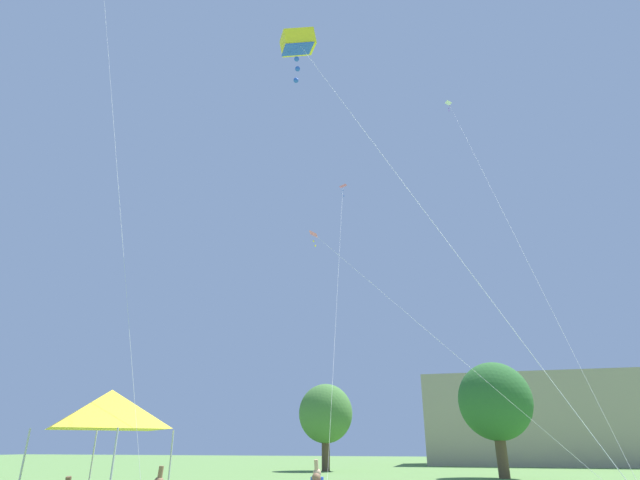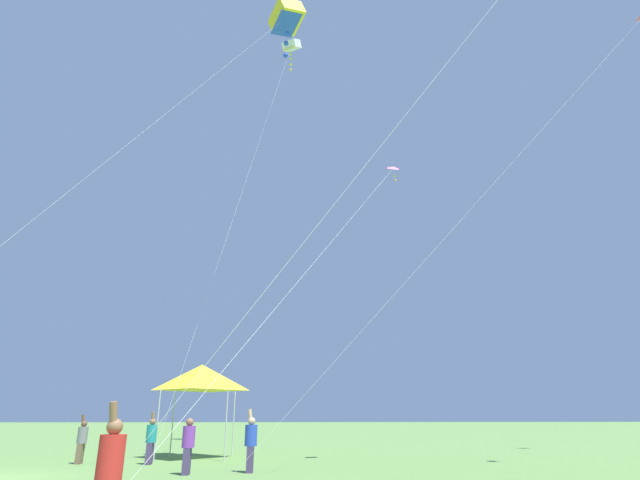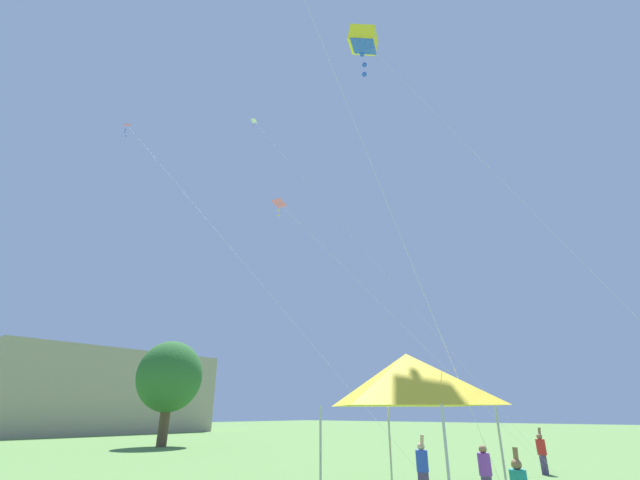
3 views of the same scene
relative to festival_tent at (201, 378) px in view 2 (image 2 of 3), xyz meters
The scene contains 10 objects.
festival_tent is the anchor object (origin of this frame).
person_purple_shirt 6.67m from the festival_tent, ahead, with size 0.39×0.39×1.66m.
person_grey_shirt 5.20m from the festival_tent, 59.90° to the right, with size 0.36×0.36×1.77m.
person_teal_shirt 3.82m from the festival_tent, 25.07° to the right, with size 0.38×0.38×1.87m.
person_red_shirt 14.87m from the festival_tent, ahead, with size 0.41×0.41×1.98m.
person_blue_shirt 6.71m from the festival_tent, 25.90° to the left, with size 0.40×0.40×1.95m.
kite_white_box_0 26.45m from the festival_tent, 155.52° to the left, with size 11.15×5.58×28.99m.
kite_pink_delta_2 12.41m from the festival_tent, 62.75° to the left, with size 11.12×7.75×12.24m.
kite_yellow_box_3 17.13m from the festival_tent, 37.99° to the left, with size 9.22×11.54×20.25m.
kite_pink_delta_4 29.61m from the festival_tent, 84.18° to the left, with size 4.17×21.43×23.03m.
Camera 2 is at (16.34, 9.24, 1.78)m, focal length 28.00 mm.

